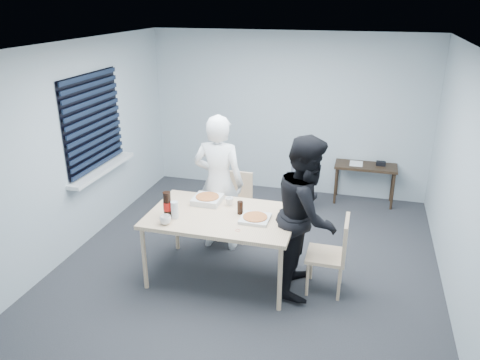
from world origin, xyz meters
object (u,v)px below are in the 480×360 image
(person_black, at_px, (307,215))
(backpack, at_px, (301,171))
(mug_a, at_px, (165,220))
(mug_b, at_px, (229,201))
(chair_far, at_px, (235,200))
(side_table, at_px, (366,170))
(soda_bottle, at_px, (167,205))
(chair_right, at_px, (335,250))
(stool, at_px, (300,190))
(dining_table, at_px, (222,219))
(person_white, at_px, (219,183))

(person_black, height_order, backpack, person_black)
(mug_a, height_order, mug_b, mug_a)
(chair_far, height_order, mug_b, mug_b)
(side_table, relative_size, mug_b, 9.43)
(mug_a, distance_m, soda_bottle, 0.20)
(chair_right, bearing_deg, chair_far, 144.69)
(stool, relative_size, soda_bottle, 1.56)
(mug_a, relative_size, soda_bottle, 0.42)
(person_black, xyz_separation_m, backpack, (-0.34, 1.97, -0.24))
(dining_table, bearing_deg, chair_far, 97.59)
(chair_right, distance_m, person_black, 0.49)
(dining_table, relative_size, mug_a, 13.35)
(backpack, bearing_deg, stool, 102.53)
(mug_a, bearing_deg, chair_far, 75.15)
(side_table, distance_m, soda_bottle, 3.54)
(mug_a, height_order, soda_bottle, soda_bottle)
(person_white, height_order, backpack, person_white)
(backpack, xyz_separation_m, mug_a, (-1.11, -2.41, 0.20))
(chair_far, height_order, chair_right, same)
(chair_right, distance_m, backpack, 2.10)
(chair_far, relative_size, backpack, 2.28)
(person_white, bearing_deg, side_table, -132.51)
(side_table, bearing_deg, mug_a, -124.17)
(side_table, distance_m, stool, 1.12)
(backpack, height_order, soda_bottle, soda_bottle)
(side_table, relative_size, stool, 2.07)
(chair_far, bearing_deg, dining_table, -82.41)
(person_white, xyz_separation_m, backpack, (0.85, 1.35, -0.24))
(mug_b, bearing_deg, side_table, 57.19)
(mug_a, bearing_deg, dining_table, 36.53)
(mug_a, bearing_deg, person_white, 76.27)
(person_black, distance_m, stool, 2.08)
(person_white, height_order, person_black, same)
(person_white, relative_size, mug_b, 17.70)
(person_black, distance_m, mug_a, 1.52)
(chair_far, bearing_deg, soda_bottle, -108.90)
(chair_right, xyz_separation_m, mug_b, (-1.26, 0.22, 0.33))
(person_white, xyz_separation_m, soda_bottle, (-0.31, -0.89, 0.05))
(chair_far, relative_size, person_black, 0.50)
(soda_bottle, bearing_deg, side_table, 53.55)
(chair_right, relative_size, stool, 1.96)
(dining_table, xyz_separation_m, chair_far, (-0.14, 1.04, -0.23))
(chair_far, bearing_deg, person_white, -108.11)
(chair_far, height_order, mug_a, mug_a)
(chair_far, distance_m, backpack, 1.24)
(chair_right, relative_size, soda_bottle, 3.06)
(side_table, bearing_deg, chair_right, -95.82)
(side_table, relative_size, soda_bottle, 3.24)
(person_white, distance_m, person_black, 1.34)
(person_white, distance_m, backpack, 1.61)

